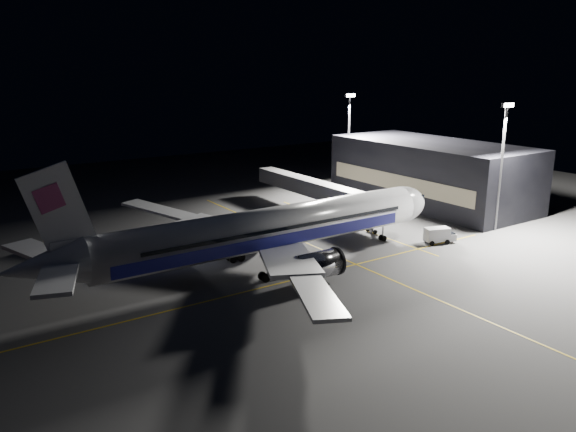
% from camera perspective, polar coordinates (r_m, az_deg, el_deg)
% --- Properties ---
extents(ground, '(200.00, 200.00, 0.00)m').
position_cam_1_polar(ground, '(76.19, -1.79, -5.09)').
color(ground, '#4C4C4F').
rests_on(ground, ground).
extents(guide_line_main, '(0.25, 80.00, 0.01)m').
position_cam_1_polar(guide_line_main, '(81.62, 4.18, -3.74)').
color(guide_line_main, gold).
rests_on(guide_line_main, ground).
extents(guide_line_cross, '(70.00, 0.25, 0.01)m').
position_cam_1_polar(guide_line_cross, '(71.49, 0.78, -6.45)').
color(guide_line_cross, gold).
rests_on(guide_line_cross, ground).
extents(guide_line_side, '(0.25, 40.00, 0.01)m').
position_cam_1_polar(guide_line_side, '(96.29, 6.16, -0.88)').
color(guide_line_side, gold).
rests_on(guide_line_side, ground).
extents(airliner, '(61.48, 54.22, 16.64)m').
position_cam_1_polar(airliner, '(74.04, -2.53, -1.49)').
color(airliner, silver).
rests_on(airliner, ground).
extents(terminal, '(18.12, 40.00, 12.00)m').
position_cam_1_polar(terminal, '(114.13, 14.25, 4.32)').
color(terminal, black).
rests_on(terminal, ground).
extents(jet_bridge, '(3.60, 34.40, 6.30)m').
position_cam_1_polar(jet_bridge, '(101.29, 3.31, 2.64)').
color(jet_bridge, '#B2B2B7').
rests_on(jet_bridge, ground).
extents(floodlight_mast_north, '(2.40, 0.68, 20.70)m').
position_cam_1_polar(floodlight_mast_north, '(121.89, 6.21, 8.36)').
color(floodlight_mast_north, '#59595E').
rests_on(floodlight_mast_north, ground).
extents(floodlight_mast_south, '(2.40, 0.67, 20.70)m').
position_cam_1_polar(floodlight_mast_south, '(96.19, 20.94, 5.75)').
color(floodlight_mast_south, '#59595E').
rests_on(floodlight_mast_south, ground).
extents(service_truck, '(5.10, 3.33, 2.44)m').
position_cam_1_polar(service_truck, '(88.55, 15.14, -1.85)').
color(service_truck, silver).
rests_on(service_truck, ground).
extents(baggage_tug, '(3.06, 2.80, 1.81)m').
position_cam_1_polar(baggage_tug, '(82.86, -11.76, -3.13)').
color(baggage_tug, black).
rests_on(baggage_tug, ground).
extents(safety_cone_a, '(0.35, 0.35, 0.52)m').
position_cam_1_polar(safety_cone_a, '(79.96, -8.03, -4.06)').
color(safety_cone_a, '#FF3C0A').
rests_on(safety_cone_a, ground).
extents(safety_cone_b, '(0.34, 0.34, 0.51)m').
position_cam_1_polar(safety_cone_b, '(86.89, -4.23, -2.40)').
color(safety_cone_b, '#FF3C0A').
rests_on(safety_cone_b, ground).
extents(safety_cone_c, '(0.43, 0.43, 0.64)m').
position_cam_1_polar(safety_cone_c, '(80.67, -2.61, -3.70)').
color(safety_cone_c, '#FF3C0A').
rests_on(safety_cone_c, ground).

